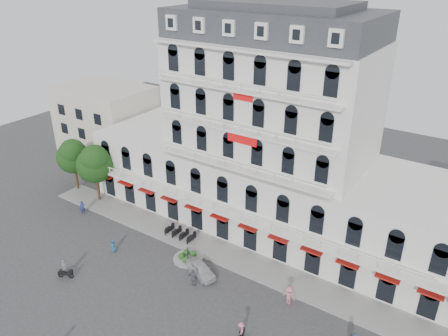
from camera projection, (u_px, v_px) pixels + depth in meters
ground at (174, 303)px, 41.45m from camera, size 120.00×120.00×0.00m
sidewalk at (226, 254)px, 48.15m from camera, size 53.00×4.00×0.16m
main_building at (269, 146)px, 50.61m from camera, size 45.00×15.00×25.80m
flank_building_west at (107, 124)px, 68.96m from camera, size 14.00×10.00×12.00m
traffic_island at (188, 258)px, 47.34m from camera, size 3.20×3.20×1.60m
parked_scooter_row at (180, 237)px, 51.24m from camera, size 4.40×1.80×1.10m
tree_west_outer at (73, 155)px, 59.70m from camera, size 4.50×4.48×7.76m
tree_west_inner at (94, 162)px, 56.66m from camera, size 4.76×4.76×8.25m
parked_car at (201, 269)px, 44.88m from camera, size 4.32×2.93×1.37m
rider_west at (65, 270)px, 44.36m from camera, size 1.55×1.03×2.15m
rider_center at (241, 331)px, 36.96m from camera, size 0.82×1.66×1.95m
pedestrian_left at (113, 246)px, 48.43m from camera, size 0.85×0.66×1.54m
pedestrian_mid at (193, 278)px, 43.25m from camera, size 1.20×0.65×1.95m
pedestrian_right at (289, 295)px, 40.97m from camera, size 1.28×0.77×1.94m
pedestrian_far at (83, 208)px, 55.58m from camera, size 0.79×0.79×1.85m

